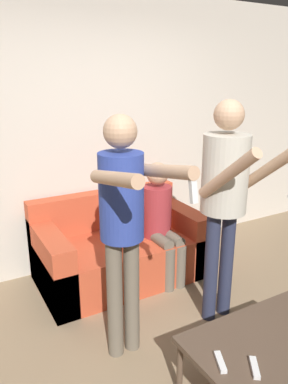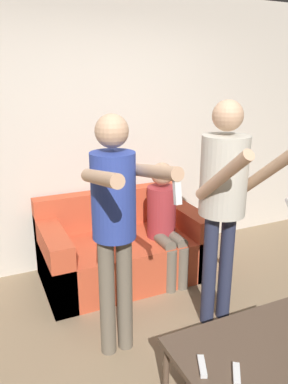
{
  "view_description": "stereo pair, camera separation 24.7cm",
  "coord_description": "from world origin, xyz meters",
  "px_view_note": "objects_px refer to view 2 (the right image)",
  "views": [
    {
      "loc": [
        -1.32,
        -1.61,
        1.93
      ],
      "look_at": [
        0.1,
        0.9,
        1.02
      ],
      "focal_mm": 35.0,
      "sensor_mm": 36.0,
      "label": 1
    },
    {
      "loc": [
        -1.1,
        -1.73,
        1.93
      ],
      "look_at": [
        0.1,
        0.9,
        1.02
      ],
      "focal_mm": 35.0,
      "sensor_mm": 36.0,
      "label": 2
    }
  ],
  "objects_px": {
    "couch": "(123,249)",
    "person_standing_left": "(115,215)",
    "person_seated": "(165,218)",
    "remote_far": "(202,366)",
    "person_standing_right": "(224,190)",
    "remote_near": "(237,374)",
    "coffee_table": "(259,350)"
  },
  "relations": [
    {
      "from": "couch",
      "to": "person_standing_left",
      "type": "height_order",
      "value": "person_standing_left"
    },
    {
      "from": "person_seated",
      "to": "remote_far",
      "type": "xyz_separation_m",
      "value": [
        -0.58,
        -1.56,
        -0.21
      ]
    },
    {
      "from": "person_standing_right",
      "to": "person_seated",
      "type": "height_order",
      "value": "person_standing_right"
    },
    {
      "from": "person_standing_left",
      "to": "remote_near",
      "type": "height_order",
      "value": "person_standing_left"
    },
    {
      "from": "person_standing_left",
      "to": "coffee_table",
      "type": "xyz_separation_m",
      "value": [
        0.61,
        -0.75,
        -0.69
      ]
    },
    {
      "from": "person_standing_right",
      "to": "coffee_table",
      "type": "height_order",
      "value": "person_standing_right"
    },
    {
      "from": "person_standing_right",
      "to": "remote_far",
      "type": "height_order",
      "value": "person_standing_right"
    },
    {
      "from": "couch",
      "to": "coffee_table",
      "type": "xyz_separation_m",
      "value": [
        0.19,
        -1.75,
        0.09
      ]
    },
    {
      "from": "remote_far",
      "to": "couch",
      "type": "bearing_deg",
      "value": 82.74
    },
    {
      "from": "person_standing_left",
      "to": "remote_far",
      "type": "height_order",
      "value": "person_standing_left"
    },
    {
      "from": "person_standing_right",
      "to": "coffee_table",
      "type": "distance_m",
      "value": 1.09
    },
    {
      "from": "person_standing_right",
      "to": "remote_near",
      "type": "xyz_separation_m",
      "value": [
        -0.52,
        -0.9,
        -0.7
      ]
    },
    {
      "from": "couch",
      "to": "remote_near",
      "type": "distance_m",
      "value": 1.9
    },
    {
      "from": "person_standing_left",
      "to": "remote_far",
      "type": "xyz_separation_m",
      "value": [
        0.2,
        -0.77,
        -0.64
      ]
    },
    {
      "from": "coffee_table",
      "to": "remote_far",
      "type": "bearing_deg",
      "value": -177.75
    },
    {
      "from": "person_standing_left",
      "to": "person_seated",
      "type": "bearing_deg",
      "value": 45.33
    },
    {
      "from": "couch",
      "to": "person_standing_left",
      "type": "distance_m",
      "value": 1.34
    },
    {
      "from": "couch",
      "to": "person_standing_right",
      "type": "bearing_deg",
      "value": -66.62
    },
    {
      "from": "person_seated",
      "to": "coffee_table",
      "type": "relative_size",
      "value": 1.1
    },
    {
      "from": "coffee_table",
      "to": "remote_far",
      "type": "height_order",
      "value": "remote_far"
    },
    {
      "from": "coffee_table",
      "to": "person_standing_right",
      "type": "bearing_deg",
      "value": 72.23
    },
    {
      "from": "couch",
      "to": "person_standing_left",
      "type": "relative_size",
      "value": 0.92
    },
    {
      "from": "remote_near",
      "to": "person_standing_left",
      "type": "bearing_deg",
      "value": 110.74
    },
    {
      "from": "person_standing_left",
      "to": "remote_far",
      "type": "relative_size",
      "value": 11.27
    },
    {
      "from": "coffee_table",
      "to": "remote_near",
      "type": "bearing_deg",
      "value": -153.22
    },
    {
      "from": "couch",
      "to": "person_seated",
      "type": "bearing_deg",
      "value": -30.79
    },
    {
      "from": "person_standing_right",
      "to": "remote_near",
      "type": "height_order",
      "value": "person_standing_right"
    },
    {
      "from": "couch",
      "to": "remote_near",
      "type": "xyz_separation_m",
      "value": [
        -0.09,
        -1.89,
        0.14
      ]
    },
    {
      "from": "remote_near",
      "to": "remote_far",
      "type": "distance_m",
      "value": 0.18
    },
    {
      "from": "person_seated",
      "to": "remote_near",
      "type": "height_order",
      "value": "person_seated"
    },
    {
      "from": "couch",
      "to": "person_standing_right",
      "type": "xyz_separation_m",
      "value": [
        0.43,
        -0.99,
        0.84
      ]
    },
    {
      "from": "person_seated",
      "to": "remote_far",
      "type": "height_order",
      "value": "person_seated"
    }
  ]
}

